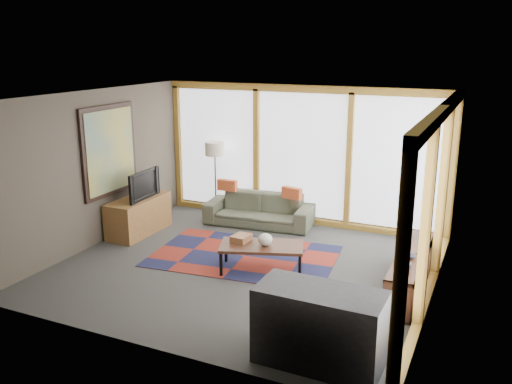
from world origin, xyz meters
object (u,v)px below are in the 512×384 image
at_px(floor_lamp, 215,180).
at_px(sofa, 259,210).
at_px(bookshelf, 411,271).
at_px(tv_console, 139,216).
at_px(television, 140,185).
at_px(bar_counter, 319,327).
at_px(coffee_table, 262,258).

bearing_deg(floor_lamp, sofa, -7.80).
height_order(bookshelf, tv_console, tv_console).
bearing_deg(television, sofa, -54.80).
relative_size(floor_lamp, television, 1.67).
xyz_separation_m(television, bar_counter, (4.19, -2.63, -0.49)).
bearing_deg(floor_lamp, tv_console, -118.29).
height_order(sofa, bookshelf, sofa).
distance_m(tv_console, bar_counter, 5.00).
bearing_deg(sofa, bar_counter, -63.71).
bearing_deg(floor_lamp, bookshelf, -23.96).
relative_size(coffee_table, bar_counter, 0.92).
bearing_deg(sofa, television, -148.35).
distance_m(television, bar_counter, 4.97).
relative_size(coffee_table, bookshelf, 0.59).
xyz_separation_m(sofa, floor_lamp, (-1.00, 0.14, 0.45)).
height_order(sofa, bar_counter, bar_counter).
bearing_deg(bar_counter, television, 148.99).
xyz_separation_m(bookshelf, bar_counter, (-0.60, -2.27, 0.16)).
bearing_deg(tv_console, bar_counter, -31.67).
bearing_deg(sofa, floor_lamp, 166.44).
distance_m(floor_lamp, television, 1.63).
distance_m(bookshelf, tv_console, 4.87).
xyz_separation_m(sofa, bar_counter, (2.47, -3.95, 0.13)).
xyz_separation_m(tv_console, bar_counter, (4.26, -2.63, 0.10)).
relative_size(coffee_table, television, 1.38).
distance_m(sofa, television, 2.25).
height_order(coffee_table, tv_console, tv_console).
bearing_deg(television, coffee_table, -105.81).
relative_size(coffee_table, tv_console, 0.95).
height_order(sofa, coffee_table, sofa).
bearing_deg(bookshelf, sofa, 151.41).
xyz_separation_m(floor_lamp, bar_counter, (3.47, -4.08, -0.32)).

